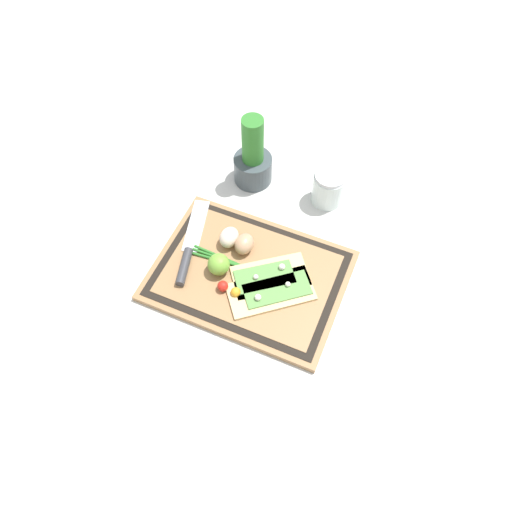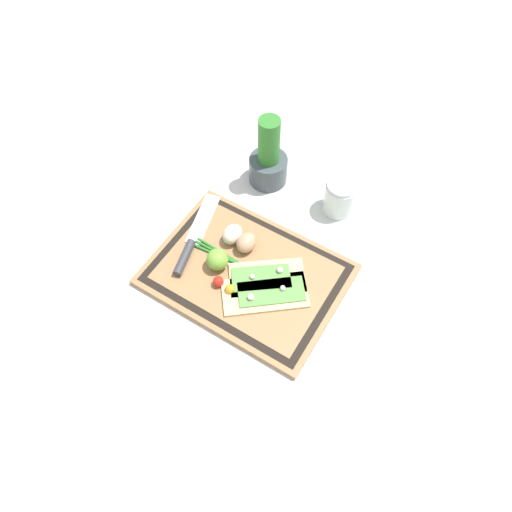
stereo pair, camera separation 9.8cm
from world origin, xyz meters
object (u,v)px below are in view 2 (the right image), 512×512
knife (190,246)px  lime (217,260)px  cherry_tomato_red (218,282)px  egg_pink (233,234)px  herb_pot (268,160)px  egg_brown (246,243)px  cherry_tomato_yellow (230,289)px  pizza_slice_near (266,293)px  sauce_jar (340,198)px  pizza_slice_far (266,278)px

knife → lime: bearing=-4.5°
cherry_tomato_red → egg_pink: bearing=108.4°
egg_pink → herb_pot: size_ratio=0.27×
egg_brown → cherry_tomato_red: egg_brown is taller
knife → cherry_tomato_yellow: size_ratio=11.13×
cherry_tomato_yellow → knife: bearing=161.2°
knife → egg_pink: size_ratio=4.53×
pizza_slice_near → egg_brown: (-0.11, 0.09, 0.02)m
knife → egg_brown: (0.12, 0.07, 0.01)m
lime → cherry_tomato_yellow: (0.06, -0.05, -0.02)m
egg_brown → sauce_jar: sauce_jar is taller
cherry_tomato_yellow → herb_pot: (-0.11, 0.37, 0.04)m
egg_pink → sauce_jar: 0.30m
cherry_tomato_yellow → sauce_jar: sauce_jar is taller
pizza_slice_near → lime: size_ratio=4.02×
knife → cherry_tomato_red: bearing=-22.8°
egg_brown → herb_pot: herb_pot is taller
knife → herb_pot: 0.32m
sauce_jar → egg_brown: bearing=-118.1°
knife → egg_brown: egg_brown is taller
knife → herb_pot: herb_pot is taller
pizza_slice_near → lime: 0.14m
knife → egg_brown: bearing=31.8°
egg_pink → pizza_slice_near: bearing=-30.6°
pizza_slice_far → egg_pink: bearing=157.4°
pizza_slice_near → egg_brown: 0.14m
egg_brown → sauce_jar: size_ratio=0.59×
pizza_slice_near → egg_pink: (-0.15, 0.09, 0.02)m
pizza_slice_far → sauce_jar: 0.30m
pizza_slice_near → egg_brown: egg_brown is taller
cherry_tomato_red → herb_pot: 0.37m
cherry_tomato_yellow → sauce_jar: bearing=75.2°
herb_pot → sauce_jar: (0.21, 0.01, -0.03)m
sauce_jar → knife: bearing=-128.0°
lime → herb_pot: size_ratio=0.25×
egg_brown → herb_pot: bearing=108.6°
pizza_slice_near → sauce_jar: 0.34m
pizza_slice_near → sauce_jar: (0.02, 0.34, 0.02)m
pizza_slice_far → cherry_tomato_red: bearing=-140.5°
egg_pink → cherry_tomato_yellow: (0.08, -0.13, -0.01)m
cherry_tomato_red → herb_pot: (-0.08, 0.36, 0.04)m
egg_brown → sauce_jar: (0.13, 0.25, 0.00)m
pizza_slice_far → herb_pot: size_ratio=0.95×
knife → lime: 0.09m
pizza_slice_near → knife: 0.23m
sauce_jar → pizza_slice_far: bearing=-98.5°
egg_brown → pizza_slice_near: bearing=-38.3°
knife → herb_pot: (0.04, 0.31, 0.05)m
pizza_slice_near → egg_brown: bearing=141.7°
pizza_slice_far → egg_pink: size_ratio=3.48×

